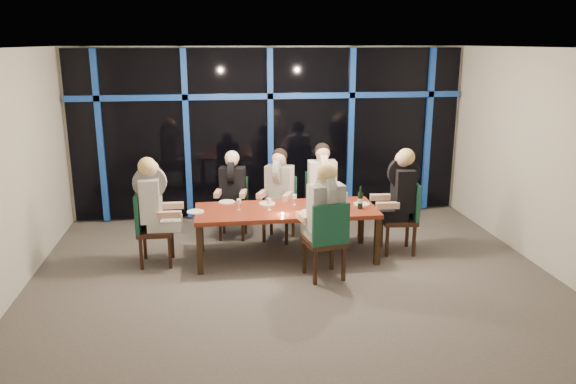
# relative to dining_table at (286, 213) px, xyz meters

# --- Properties ---
(room) EXTENTS (7.04, 7.00, 3.02)m
(room) POSITION_rel_dining_table_xyz_m (0.00, -0.80, 1.34)
(room) COLOR #5E5753
(room) RESTS_ON ground
(window_wall) EXTENTS (6.86, 0.43, 2.94)m
(window_wall) POSITION_rel_dining_table_xyz_m (0.01, 2.13, 0.87)
(window_wall) COLOR black
(window_wall) RESTS_ON ground
(dining_table) EXTENTS (2.60, 1.00, 0.75)m
(dining_table) POSITION_rel_dining_table_xyz_m (0.00, 0.00, 0.00)
(dining_table) COLOR maroon
(dining_table) RESTS_ON ground
(chair_far_left) EXTENTS (0.52, 0.52, 0.96)m
(chair_far_left) POSITION_rel_dining_table_xyz_m (-0.71, 1.07, -0.14)
(chair_far_left) COLOR black
(chair_far_left) RESTS_ON ground
(chair_far_mid) EXTENTS (0.62, 0.62, 1.00)m
(chair_far_mid) POSITION_rel_dining_table_xyz_m (0.02, 0.86, -0.12)
(chair_far_mid) COLOR black
(chair_far_mid) RESTS_ON ground
(chair_far_right) EXTENTS (0.49, 0.49, 1.05)m
(chair_far_right) POSITION_rel_dining_table_xyz_m (0.69, 0.91, -0.10)
(chair_far_right) COLOR black
(chair_far_right) RESTS_ON ground
(chair_end_left) EXTENTS (0.50, 0.50, 1.06)m
(chair_end_left) POSITION_rel_dining_table_xyz_m (-1.94, 0.02, -0.09)
(chair_end_left) COLOR black
(chair_end_left) RESTS_ON ground
(chair_end_right) EXTENTS (0.54, 0.54, 1.08)m
(chair_end_right) POSITION_rel_dining_table_xyz_m (1.79, 0.00, -0.08)
(chair_end_right) COLOR black
(chair_end_right) RESTS_ON ground
(chair_near_mid) EXTENTS (0.58, 0.58, 1.08)m
(chair_near_mid) POSITION_rel_dining_table_xyz_m (0.42, -0.86, -0.08)
(chair_near_mid) COLOR black
(chair_near_mid) RESTS_ON ground
(diner_far_left) EXTENTS (0.53, 0.64, 0.94)m
(diner_far_left) POSITION_rel_dining_table_xyz_m (-0.73, 0.99, 0.24)
(diner_far_left) COLOR black
(diner_far_left) RESTS_ON ground
(diner_far_mid) EXTENTS (0.63, 0.69, 0.98)m
(diner_far_mid) POSITION_rel_dining_table_xyz_m (-0.01, 0.78, 0.28)
(diner_far_mid) COLOR black
(diner_far_mid) RESTS_ON ground
(diner_far_right) EXTENTS (0.52, 0.65, 1.02)m
(diner_far_right) POSITION_rel_dining_table_xyz_m (0.69, 0.82, 0.31)
(diner_far_right) COLOR silver
(diner_far_right) RESTS_ON ground
(diner_end_left) EXTENTS (0.66, 0.53, 1.03)m
(diner_end_left) POSITION_rel_dining_table_xyz_m (-1.85, 0.01, 0.33)
(diner_end_left) COLOR black
(diner_end_left) RESTS_ON ground
(diner_end_right) EXTENTS (0.69, 0.56, 1.05)m
(diner_end_right) POSITION_rel_dining_table_xyz_m (1.69, 0.01, 0.35)
(diner_end_right) COLOR black
(diner_end_right) RESTS_ON ground
(diner_near_mid) EXTENTS (0.59, 0.72, 1.05)m
(diner_near_mid) POSITION_rel_dining_table_xyz_m (0.41, -0.77, 0.35)
(diner_near_mid) COLOR black
(diner_near_mid) RESTS_ON ground
(plate_far_left) EXTENTS (0.24, 0.24, 0.01)m
(plate_far_left) POSITION_rel_dining_table_xyz_m (-0.84, 0.44, 0.08)
(plate_far_left) COLOR white
(plate_far_left) RESTS_ON dining_table
(plate_far_mid) EXTENTS (0.24, 0.24, 0.01)m
(plate_far_mid) POSITION_rel_dining_table_xyz_m (-0.25, 0.27, 0.08)
(plate_far_mid) COLOR white
(plate_far_mid) RESTS_ON dining_table
(plate_far_right) EXTENTS (0.24, 0.24, 0.01)m
(plate_far_right) POSITION_rel_dining_table_xyz_m (0.68, 0.26, 0.08)
(plate_far_right) COLOR white
(plate_far_right) RESTS_ON dining_table
(plate_end_left) EXTENTS (0.24, 0.24, 0.01)m
(plate_end_left) POSITION_rel_dining_table_xyz_m (-1.28, 0.00, 0.08)
(plate_end_left) COLOR white
(plate_end_left) RESTS_ON dining_table
(plate_end_right) EXTENTS (0.24, 0.24, 0.01)m
(plate_end_right) POSITION_rel_dining_table_xyz_m (1.13, 0.06, 0.08)
(plate_end_right) COLOR white
(plate_end_right) RESTS_ON dining_table
(plate_near_mid) EXTENTS (0.24, 0.24, 0.01)m
(plate_near_mid) POSITION_rel_dining_table_xyz_m (0.30, -0.22, 0.08)
(plate_near_mid) COLOR white
(plate_near_mid) RESTS_ON dining_table
(wine_bottle) EXTENTS (0.08, 0.08, 0.34)m
(wine_bottle) POSITION_rel_dining_table_xyz_m (1.05, -0.15, 0.20)
(wine_bottle) COLOR black
(wine_bottle) RESTS_ON dining_table
(water_pitcher) EXTENTS (0.12, 0.11, 0.20)m
(water_pitcher) POSITION_rel_dining_table_xyz_m (0.73, -0.25, 0.17)
(water_pitcher) COLOR silver
(water_pitcher) RESTS_ON dining_table
(tea_light) EXTENTS (0.05, 0.05, 0.03)m
(tea_light) POSITION_rel_dining_table_xyz_m (-0.09, -0.29, 0.08)
(tea_light) COLOR #FFAA4C
(tea_light) RESTS_ON dining_table
(wine_glass_a) EXTENTS (0.07, 0.07, 0.17)m
(wine_glass_a) POSITION_rel_dining_table_xyz_m (-0.25, -0.04, 0.19)
(wine_glass_a) COLOR white
(wine_glass_a) RESTS_ON dining_table
(wine_glass_b) EXTENTS (0.06, 0.06, 0.16)m
(wine_glass_b) POSITION_rel_dining_table_xyz_m (0.15, 0.17, 0.18)
(wine_glass_b) COLOR silver
(wine_glass_b) RESTS_ON dining_table
(wine_glass_c) EXTENTS (0.06, 0.06, 0.16)m
(wine_glass_c) POSITION_rel_dining_table_xyz_m (0.47, 0.03, 0.18)
(wine_glass_c) COLOR silver
(wine_glass_c) RESTS_ON dining_table
(wine_glass_d) EXTENTS (0.06, 0.06, 0.16)m
(wine_glass_d) POSITION_rel_dining_table_xyz_m (-0.67, 0.02, 0.18)
(wine_glass_d) COLOR silver
(wine_glass_d) RESTS_ON dining_table
(wine_glass_e) EXTENTS (0.07, 0.07, 0.17)m
(wine_glass_e) POSITION_rel_dining_table_xyz_m (0.90, 0.14, 0.19)
(wine_glass_e) COLOR silver
(wine_glass_e) RESTS_ON dining_table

